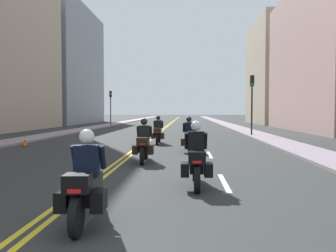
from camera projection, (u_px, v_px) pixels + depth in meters
name	position (u px, v px, depth m)	size (l,w,h in m)	color
ground_plane	(169.00, 125.00, 49.47)	(264.00, 264.00, 0.00)	#2D3030
sidewalk_left	(112.00, 124.00, 49.89)	(2.04, 144.00, 0.12)	gray
sidewalk_right	(226.00, 124.00, 49.05)	(2.04, 144.00, 0.12)	gray
centreline_yellow_inner	(168.00, 125.00, 49.48)	(0.12, 132.00, 0.01)	yellow
centreline_yellow_outer	(170.00, 125.00, 49.47)	(0.12, 132.00, 0.01)	yellow
lane_dashes_white	(198.00, 133.00, 30.33)	(0.14, 56.40, 0.01)	silver
building_right_1	(334.00, 58.00, 34.01)	(7.76, 19.76, 14.04)	#B6908D
building_left_2	(62.00, 66.00, 55.12)	(8.48, 20.39, 17.92)	gray
building_right_2	(275.00, 73.00, 53.73)	(6.35, 15.26, 15.52)	tan
motorcycle_0	(86.00, 186.00, 5.90)	(0.78, 2.15, 1.60)	black
motorcycle_1	(196.00, 161.00, 8.78)	(0.76, 2.10, 1.67)	black
motorcycle_2	(144.00, 145.00, 13.10)	(0.77, 2.25, 1.64)	black
motorcycle_3	(189.00, 138.00, 16.41)	(0.77, 2.11, 1.66)	black
motorcycle_4	(158.00, 133.00, 20.50)	(0.76, 2.23, 1.64)	black
traffic_cone_0	(25.00, 141.00, 19.03)	(0.30, 0.30, 0.64)	black
traffic_light_near	(252.00, 94.00, 26.45)	(0.28, 0.38, 4.58)	black
traffic_light_far	(111.00, 102.00, 45.80)	(0.28, 0.38, 4.53)	black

